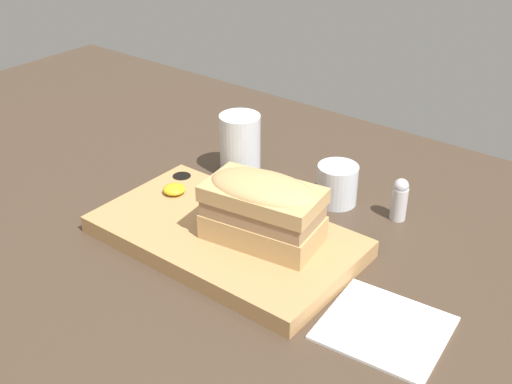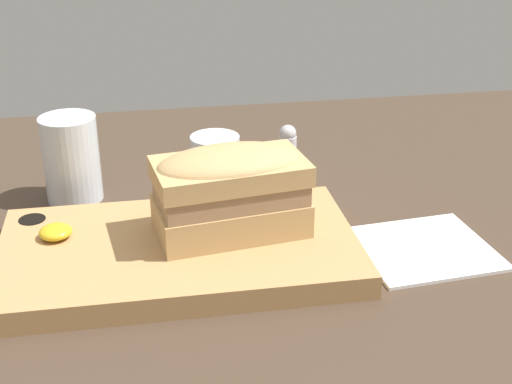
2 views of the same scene
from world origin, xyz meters
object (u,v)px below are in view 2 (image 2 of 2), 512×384
Objects in this scene: serving_board at (179,251)px; napkin at (424,249)px; water_glass at (72,164)px; wine_glass at (215,161)px; salt_shaker at (287,149)px; sandwich at (230,188)px.

serving_board is 2.44× the size of napkin.
serving_board is at bearing -56.73° from water_glass.
wine_glass is 10.10cm from salt_shaker.
serving_board is 26.90cm from salt_shaker.
wine_glass is at bearing -171.26° from salt_shaker.
serving_board is at bearing -127.50° from salt_shaker.
water_glass reaches higher than salt_shaker.
sandwich is 24.28cm from water_glass.
salt_shaker reaches higher than serving_board.
water_glass is at bearing -172.95° from salt_shaker.
serving_board is 26.74cm from napkin.
napkin is at bearing -4.68° from serving_board.
sandwich is 23.04cm from salt_shaker.
serving_board is 5.48× the size of salt_shaker.
sandwich reaches higher than water_glass.
salt_shaker is (10.53, 20.06, -4.21)cm from sandwich.
water_glass reaches higher than serving_board.
salt_shaker is at bearing 8.74° from wine_glass.
salt_shaker is (-10.31, 23.45, 3.29)cm from napkin.
wine_glass is (18.03, 1.93, -1.61)cm from water_glass.
napkin is (20.84, -3.39, -7.50)cm from sandwich.
napkin is (26.63, -2.18, -1.09)cm from serving_board.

